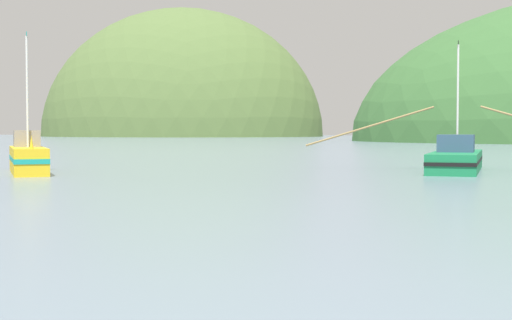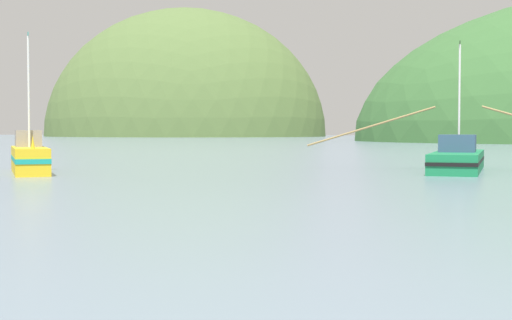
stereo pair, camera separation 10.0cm
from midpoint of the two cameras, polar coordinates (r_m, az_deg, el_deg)
hill_far_center at (r=258.20m, az=-5.80°, el=1.84°), size 98.76×79.01×88.42m
fishing_boat_green at (r=44.12m, az=15.17°, el=0.07°), size 17.91×11.35×7.58m
fishing_boat_yellow at (r=42.60m, az=-17.29°, el=0.18°), size 5.79×7.62×7.74m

